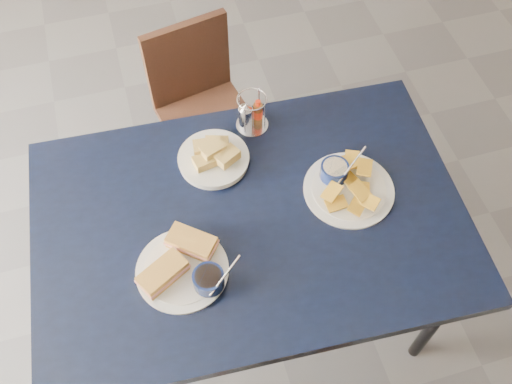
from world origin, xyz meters
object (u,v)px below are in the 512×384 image
object	(u,v)px
dining_table	(250,227)
bread_basket	(214,157)
chair_far	(202,96)
plantain_plate	(345,183)
sandwich_plate	(185,266)
condiment_caddy	(251,115)

from	to	relation	value
dining_table	bread_basket	xyz separation A→B (m)	(-0.06, 0.24, 0.09)
dining_table	chair_far	world-z (taller)	chair_far
plantain_plate	bread_basket	distance (m)	0.43
chair_far	sandwich_plate	bearing A→B (deg)	-104.43
plantain_plate	condiment_caddy	bearing A→B (deg)	123.83
plantain_plate	sandwich_plate	bearing A→B (deg)	-165.15
bread_basket	plantain_plate	bearing A→B (deg)	-29.43
dining_table	sandwich_plate	size ratio (longest dim) A/B	4.55
dining_table	plantain_plate	size ratio (longest dim) A/B	4.77
sandwich_plate	plantain_plate	xyz separation A→B (m)	(0.55, 0.14, -0.01)
sandwich_plate	condiment_caddy	size ratio (longest dim) A/B	2.22
dining_table	bread_basket	size ratio (longest dim) A/B	6.00
chair_far	plantain_plate	xyz separation A→B (m)	(0.31, -0.78, 0.33)
dining_table	chair_far	xyz separation A→B (m)	(0.01, 0.81, -0.25)
chair_far	sandwich_plate	xyz separation A→B (m)	(-0.24, -0.93, 0.33)
chair_far	bread_basket	distance (m)	0.67
chair_far	bread_basket	world-z (taller)	bread_basket
dining_table	sandwich_plate	world-z (taller)	sandwich_plate
sandwich_plate	plantain_plate	bearing A→B (deg)	14.85
bread_basket	condiment_caddy	world-z (taller)	condiment_caddy
dining_table	bread_basket	world-z (taller)	bread_basket
chair_far	bread_basket	xyz separation A→B (m)	(-0.07, -0.57, 0.33)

